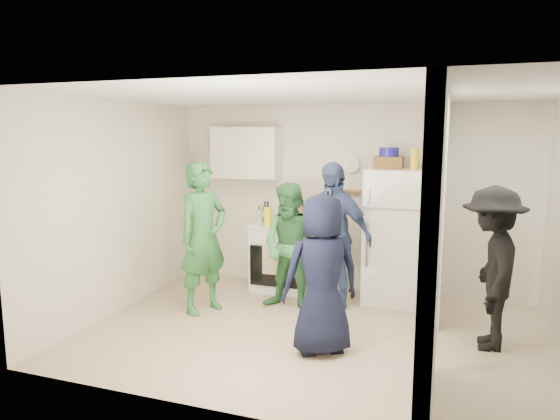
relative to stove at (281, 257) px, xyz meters
The scene contains 32 objects.
floor 1.66m from the stove, 58.77° to the right, with size 4.80×4.80×0.00m, color #C4B38A.
wall_back 1.20m from the stove, 21.67° to the left, with size 4.80×4.80×0.00m, color silver.
wall_front 3.28m from the stove, 74.86° to the right, with size 4.80×4.80×0.00m, color silver.
wall_left 2.23m from the stove, 138.88° to the right, with size 3.40×3.40×0.00m, color silver.
ceiling 2.60m from the stove, 58.77° to the right, with size 4.80×4.80×0.00m, color white.
partition_pier_back 2.20m from the stove, ahead, with size 0.12×1.20×2.50m, color silver.
partition_pier_front 3.30m from the stove, 50.58° to the right, with size 0.12×1.20×2.50m, color silver.
partition_header 3.07m from the stove, 34.01° to the right, with size 0.12×1.00×0.40m, color silver.
stove is the anchor object (origin of this frame).
upper_cabinet 1.52m from the stove, 165.24° to the left, with size 0.95×0.34×0.70m, color silver.
fridge 1.55m from the stove, ahead, with size 0.69×0.67×1.68m, color white.
wicker_basket 1.91m from the stove, ahead, with size 0.35×0.25×0.15m, color brown.
blue_bowl 2.00m from the stove, ahead, with size 0.24×0.24×0.11m, color navy.
yellow_cup_stack_top 2.19m from the stove, ahead, with size 0.09×0.09×0.25m, color yellow.
wall_clock 1.56m from the stove, 19.39° to the left, with size 0.22×0.22×0.03m, color white.
spice_shelf 1.26m from the stove, 18.63° to the left, with size 0.35×0.08×0.03m, color olive.
yellow_cup_stack_stove 0.63m from the stove, 118.61° to the right, with size 0.09×0.09×0.25m, color #F7FF15.
red_cup 0.59m from the stove, 42.27° to the right, with size 0.09×0.09×0.12m, color #B90C1C.
person_green_left 1.34m from the stove, 117.76° to the right, with size 0.65×0.43×1.79m, color #317C37.
person_green_center 0.90m from the stove, 62.74° to the right, with size 0.75×0.58×1.54m, color #3A8342.
person_denim 1.05m from the stove, 32.10° to the right, with size 1.05×0.44×1.79m, color #39437E.
person_navy 2.07m from the stove, 60.24° to the right, with size 0.76×0.49×1.56m, color black.
person_nook 2.81m from the stove, 23.58° to the right, with size 1.04×0.60×1.61m, color black.
bottle_a 0.66m from the stove, 159.95° to the left, with size 0.07×0.07×0.28m, color brown.
bottle_b 0.64m from the stove, 158.66° to the right, with size 0.07×0.07×0.32m, color #1D5824.
bottle_c 0.60m from the stove, 115.40° to the left, with size 0.07×0.07×0.25m, color silver.
bottle_d 0.61m from the stove, 73.33° to the right, with size 0.07×0.07×0.32m, color brown.
bottle_e 0.63m from the stove, 59.01° to the left, with size 0.07×0.07×0.28m, color #ADB6BF.
bottle_f 0.61m from the stove, 10.78° to the left, with size 0.08×0.08×0.25m, color #153B15.
bottle_g 0.68m from the stove, 27.65° to the left, with size 0.07×0.07×0.32m, color olive.
bottle_h 0.65m from the stove, 160.41° to the right, with size 0.06×0.06×0.26m, color silver.
bottle_i 0.61m from the stove, 67.86° to the left, with size 0.06×0.06×0.30m, color #57310F.
Camera 1 is at (1.32, -4.90, 2.10)m, focal length 32.00 mm.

